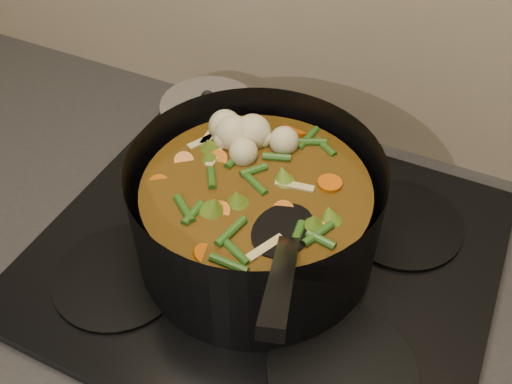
% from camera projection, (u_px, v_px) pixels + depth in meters
% --- Properties ---
extents(stovetop, '(0.62, 0.54, 0.03)m').
position_uv_depth(stovetop, '(266.00, 253.00, 0.82)').
color(stovetop, black).
rests_on(stovetop, counter).
extents(stockpot, '(0.36, 0.43, 0.24)m').
position_uv_depth(stockpot, '(256.00, 213.00, 0.76)').
color(stockpot, black).
rests_on(stockpot, stovetop).
extents(saucepan, '(0.15, 0.15, 0.12)m').
position_uv_depth(saucepan, '(210.00, 128.00, 0.92)').
color(saucepan, silver).
rests_on(saucepan, stovetop).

